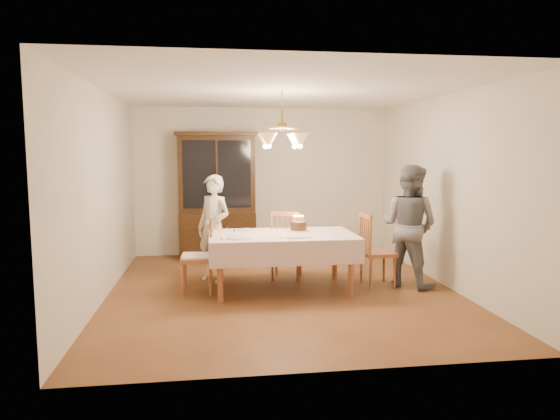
{
  "coord_description": "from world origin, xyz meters",
  "views": [
    {
      "loc": [
        -0.91,
        -6.39,
        1.83
      ],
      "look_at": [
        0.0,
        0.2,
        1.05
      ],
      "focal_mm": 32.0,
      "sensor_mm": 36.0,
      "label": 1
    }
  ],
  "objects": [
    {
      "name": "place_setting_near_right",
      "position": [
        0.12,
        -0.3,
        0.77
      ],
      "size": [
        0.38,
        0.24,
        0.02
      ],
      "color": "white",
      "rests_on": "dining_table"
    },
    {
      "name": "birthday_cake",
      "position": [
        0.25,
        0.2,
        0.82
      ],
      "size": [
        0.3,
        0.3,
        0.21
      ],
      "color": "white",
      "rests_on": "dining_table"
    },
    {
      "name": "dining_table",
      "position": [
        0.0,
        0.0,
        0.68
      ],
      "size": [
        1.9,
        1.1,
        0.76
      ],
      "color": "#964F2B",
      "rests_on": "ground"
    },
    {
      "name": "chair_right_end",
      "position": [
        1.32,
        0.06,
        0.44
      ],
      "size": [
        0.45,
        0.47,
        1.0
      ],
      "color": "#964F2B",
      "rests_on": "ground"
    },
    {
      "name": "china_hutch",
      "position": [
        -0.82,
        2.25,
        1.04
      ],
      "size": [
        1.38,
        0.54,
        2.16
      ],
      "color": "black",
      "rests_on": "ground"
    },
    {
      "name": "chandelier",
      "position": [
        -0.0,
        -0.0,
        1.98
      ],
      "size": [
        0.62,
        0.62,
        0.73
      ],
      "color": "#BF8C3F",
      "rests_on": "ground"
    },
    {
      "name": "room_shell",
      "position": [
        0.0,
        0.0,
        1.58
      ],
      "size": [
        5.0,
        5.0,
        5.0
      ],
      "color": "white",
      "rests_on": "ground"
    },
    {
      "name": "ground",
      "position": [
        0.0,
        0.0,
        0.0
      ],
      "size": [
        5.0,
        5.0,
        0.0
      ],
      "primitive_type": "plane",
      "color": "brown",
      "rests_on": "ground"
    },
    {
      "name": "elderly_woman",
      "position": [
        -0.89,
        0.64,
        0.76
      ],
      "size": [
        0.65,
        0.64,
        1.51
      ],
      "primitive_type": "imported",
      "rotation": [
        0.0,
        0.0,
        -0.75
      ],
      "color": "beige",
      "rests_on": "ground"
    },
    {
      "name": "place_setting_far_left",
      "position": [
        -0.43,
        0.35,
        0.77
      ],
      "size": [
        0.38,
        0.23,
        0.02
      ],
      "color": "white",
      "rests_on": "dining_table"
    },
    {
      "name": "chair_far_side",
      "position": [
        0.15,
        0.6,
        0.44
      ],
      "size": [
        0.54,
        0.53,
        1.0
      ],
      "color": "#964F2B",
      "rests_on": "ground"
    },
    {
      "name": "chair_left_end",
      "position": [
        -1.1,
        0.05,
        0.45
      ],
      "size": [
        0.43,
        0.45,
        1.0
      ],
      "color": "#964F2B",
      "rests_on": "ground"
    },
    {
      "name": "adult_in_grey",
      "position": [
        1.75,
        0.02,
        0.83
      ],
      "size": [
        1.0,
        1.02,
        1.66
      ],
      "primitive_type": "imported",
      "rotation": [
        0.0,
        0.0,
        2.28
      ],
      "color": "slate",
      "rests_on": "ground"
    },
    {
      "name": "place_setting_near_left",
      "position": [
        -0.61,
        -0.29,
        0.77
      ],
      "size": [
        0.39,
        0.24,
        0.02
      ],
      "color": "white",
      "rests_on": "dining_table"
    }
  ]
}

